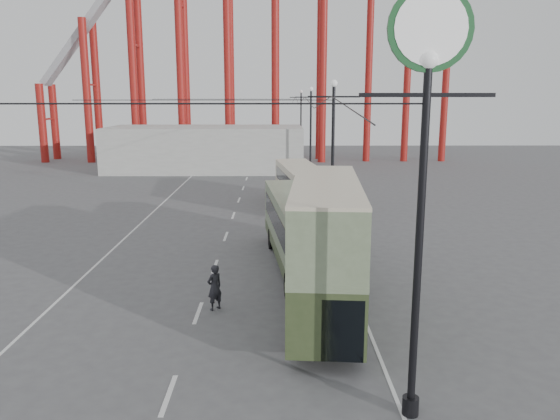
{
  "coord_description": "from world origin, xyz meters",
  "views": [
    {
      "loc": [
        2.05,
        -16.05,
        8.24
      ],
      "look_at": [
        2.24,
        9.35,
        3.0
      ],
      "focal_mm": 35.0,
      "sensor_mm": 36.0,
      "label": 1
    }
  ],
  "objects_px": {
    "single_decker_green": "(304,229)",
    "single_decker_cream": "(300,184)",
    "lamp_post_near": "(426,114)",
    "double_decker_bus": "(325,242)",
    "pedestrian": "(215,287)"
  },
  "relations": [
    {
      "from": "lamp_post_near",
      "to": "single_decker_cream",
      "type": "height_order",
      "value": "lamp_post_near"
    },
    {
      "from": "lamp_post_near",
      "to": "single_decker_cream",
      "type": "relative_size",
      "value": 1.04
    },
    {
      "from": "single_decker_green",
      "to": "pedestrian",
      "type": "distance_m",
      "value": 6.64
    },
    {
      "from": "pedestrian",
      "to": "single_decker_green",
      "type": "bearing_deg",
      "value": -168.39
    },
    {
      "from": "lamp_post_near",
      "to": "single_decker_green",
      "type": "relative_size",
      "value": 0.86
    },
    {
      "from": "single_decker_green",
      "to": "single_decker_cream",
      "type": "relative_size",
      "value": 1.2
    },
    {
      "from": "single_decker_cream",
      "to": "double_decker_bus",
      "type": "bearing_deg",
      "value": -96.84
    },
    {
      "from": "single_decker_green",
      "to": "double_decker_bus",
      "type": "bearing_deg",
      "value": -91.17
    },
    {
      "from": "double_decker_bus",
      "to": "single_decker_green",
      "type": "distance_m",
      "value": 6.06
    },
    {
      "from": "lamp_post_near",
      "to": "double_decker_bus",
      "type": "distance_m",
      "value": 8.54
    },
    {
      "from": "double_decker_bus",
      "to": "single_decker_green",
      "type": "bearing_deg",
      "value": 99.07
    },
    {
      "from": "lamp_post_near",
      "to": "pedestrian",
      "type": "height_order",
      "value": "lamp_post_near"
    },
    {
      "from": "double_decker_bus",
      "to": "single_decker_cream",
      "type": "bearing_deg",
      "value": 94.53
    },
    {
      "from": "double_decker_bus",
      "to": "pedestrian",
      "type": "xyz_separation_m",
      "value": [
        -4.28,
        0.61,
        -2.0
      ]
    },
    {
      "from": "pedestrian",
      "to": "lamp_post_near",
      "type": "bearing_deg",
      "value": 86.07
    }
  ]
}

